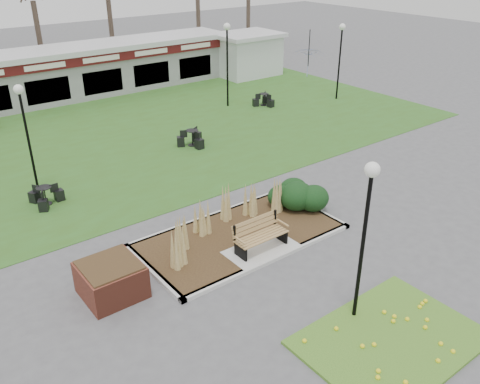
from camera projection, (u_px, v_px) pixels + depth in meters
ground at (264, 254)px, 15.15m from camera, size 100.00×100.00×0.00m
lawn at (99, 141)px, 23.67m from camera, size 34.00×16.00×0.02m
flower_bed at (391, 339)px, 11.85m from camera, size 4.20×3.00×0.16m
planting_bed at (268, 214)px, 16.64m from camera, size 6.75×3.40×1.27m
park_bench at (259, 234)px, 15.06m from camera, size 1.70×0.66×0.93m
brick_planter at (111, 279)px, 13.25m from camera, size 1.50×1.50×0.95m
food_pavilion at (38, 77)px, 28.67m from camera, size 24.60×3.40×2.90m
service_hut at (247, 54)px, 34.65m from camera, size 4.40×3.40×2.83m
lamp_post_near_right at (367, 209)px, 11.29m from camera, size 0.35×0.35×4.19m
lamp_post_mid_left at (24, 116)px, 17.59m from camera, size 0.34×0.34×4.05m
lamp_post_mid_right at (227, 47)px, 27.22m from camera, size 0.37×0.37×4.51m
lamp_post_far_right at (341, 45)px, 28.57m from camera, size 0.35×0.35×4.28m
bistro_set_a at (46, 198)px, 17.90m from camera, size 1.11×1.25×0.67m
bistro_set_c at (264, 101)px, 28.65m from camera, size 1.25×1.20×0.68m
bistro_set_d at (192, 140)px, 23.04m from camera, size 1.37×1.22×0.73m
patio_umbrella at (308, 63)px, 31.53m from camera, size 2.48×2.50×2.46m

